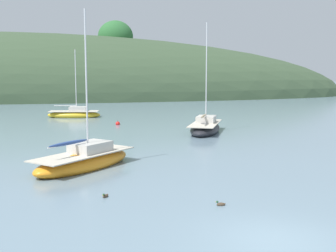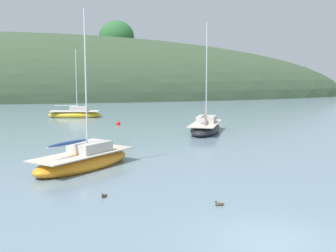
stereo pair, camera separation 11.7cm
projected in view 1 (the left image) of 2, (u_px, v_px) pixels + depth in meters
name	position (u px, v px, depth m)	size (l,w,h in m)	color
ground_plane	(274.00, 240.00, 13.94)	(400.00, 400.00, 0.00)	slate
sailboat_blue_center	(205.00, 128.00, 38.39)	(4.92, 7.42, 9.79)	#232328
sailboat_yellow_far	(84.00, 160.00, 24.28)	(6.41, 6.69, 8.96)	orange
sailboat_navy_dinghy	(74.00, 114.00, 51.14)	(6.37, 2.90, 8.08)	gold
mooring_buoy_channel	(118.00, 124.00, 43.93)	(0.44, 0.44, 0.54)	red
duck_lone_left	(105.00, 196.00, 18.65)	(0.33, 0.40, 0.24)	#473828
duck_lead	(221.00, 204.00, 17.50)	(0.43, 0.21, 0.24)	#473828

